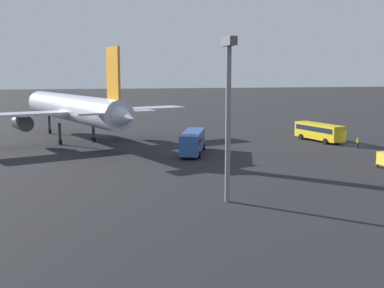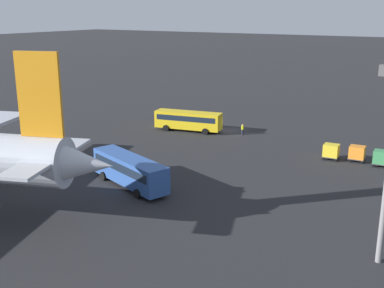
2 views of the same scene
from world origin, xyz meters
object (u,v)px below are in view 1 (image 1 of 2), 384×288
Objects in this scene: shuttle_bus_near at (319,131)px; shuttle_bus_far at (193,141)px; worker_person at (358,143)px; airplane at (73,109)px.

shuttle_bus_far reaches higher than shuttle_bus_near.
worker_person is at bearing -72.21° from shuttle_bus_far.
shuttle_bus_far is 6.78× the size of worker_person.
shuttle_bus_far is at bearing 88.16° from worker_person.
shuttle_bus_far is 27.23m from worker_person.
airplane is at bearing 68.63° from worker_person.
shuttle_bus_far is (-7.77, 24.92, 0.12)m from shuttle_bus_near.
airplane is 4.19× the size of shuttle_bus_near.
shuttle_bus_near reaches higher than worker_person.
shuttle_bus_near is at bearing -53.06° from shuttle_bus_far.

